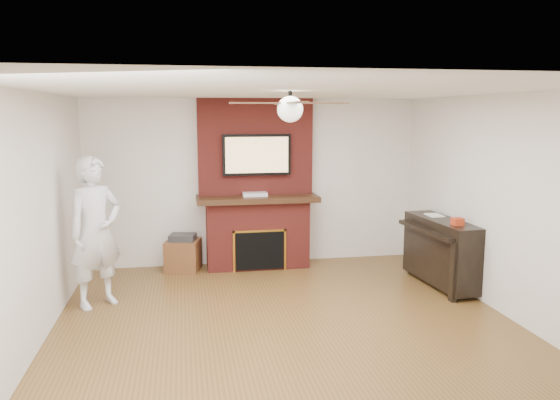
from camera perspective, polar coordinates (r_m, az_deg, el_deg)
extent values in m
cube|color=brown|center=(6.00, 0.99, -14.22)|extent=(5.36, 5.86, 0.18)
cube|color=white|center=(5.52, 1.07, 12.27)|extent=(5.36, 5.86, 0.18)
cube|color=silver|center=(8.38, -2.75, 1.98)|extent=(5.36, 0.18, 2.50)
cube|color=silver|center=(2.97, 11.96, -11.45)|extent=(5.36, 0.18, 2.50)
cube|color=silver|center=(5.71, -25.42, -2.23)|extent=(0.18, 5.86, 2.50)
cube|color=silver|center=(6.61, 23.63, -0.68)|extent=(0.18, 5.86, 2.50)
cube|color=maroon|center=(8.17, -2.40, -3.54)|extent=(1.50, 0.50, 1.00)
cube|color=black|center=(8.05, -2.39, 0.17)|extent=(1.78, 0.64, 0.08)
cube|color=maroon|center=(8.14, -2.60, 5.59)|extent=(1.70, 0.20, 1.42)
cube|color=black|center=(7.97, -2.14, -5.30)|extent=(0.70, 0.06, 0.55)
cube|color=#BF8C2D|center=(7.90, -2.14, -3.27)|extent=(0.78, 0.02, 0.03)
cube|color=#BF8C2D|center=(7.93, -4.83, -5.41)|extent=(0.03, 0.02, 0.61)
cube|color=#BF8C2D|center=(8.03, 0.53, -5.20)|extent=(0.03, 0.02, 0.61)
cube|color=black|center=(8.01, -2.46, 4.74)|extent=(1.00, 0.07, 0.60)
cube|color=tan|center=(7.97, -2.42, 4.72)|extent=(0.92, 0.01, 0.52)
cylinder|color=black|center=(5.51, 1.06, 10.61)|extent=(0.04, 0.04, 0.14)
sphere|color=white|center=(5.51, 1.06, 9.47)|extent=(0.26, 0.26, 0.26)
cube|color=black|center=(5.59, 4.44, 10.05)|extent=(0.55, 0.11, 0.01)
cube|color=black|center=(5.84, 0.42, 10.03)|extent=(0.11, 0.55, 0.01)
cube|color=black|center=(5.46, -2.39, 10.10)|extent=(0.55, 0.11, 0.01)
cube|color=black|center=(5.19, 1.78, 10.15)|extent=(0.11, 0.55, 0.01)
imported|color=silver|center=(6.78, -18.70, -3.20)|extent=(0.79, 0.75, 1.80)
cube|color=#5A3319|center=(8.15, -10.09, -5.70)|extent=(0.56, 0.56, 0.45)
cube|color=#29292B|center=(8.09, -10.14, -3.85)|extent=(0.42, 0.36, 0.09)
cube|color=black|center=(7.58, 16.57, -5.11)|extent=(0.51, 1.40, 0.85)
cube|color=black|center=(7.01, 17.69, -7.19)|extent=(0.06, 0.11, 0.74)
cube|color=black|center=(8.08, 13.64, -4.89)|extent=(0.06, 0.11, 0.74)
cube|color=black|center=(7.41, 15.05, -3.08)|extent=(0.25, 1.28, 0.05)
cube|color=silver|center=(7.72, 15.83, -1.54)|extent=(0.19, 0.26, 0.01)
cube|color=#B33216|center=(7.16, 18.06, -2.16)|extent=(0.13, 0.13, 0.09)
cube|color=silver|center=(8.01, -2.64, 0.61)|extent=(0.36, 0.21, 0.05)
cylinder|color=red|center=(8.13, -3.82, -6.81)|extent=(0.07, 0.07, 0.12)
cylinder|color=#3F8836|center=(8.10, -2.73, -7.01)|extent=(0.07, 0.07, 0.08)
cylinder|color=#FAF1C6|center=(8.13, -2.08, -6.78)|extent=(0.09, 0.09, 0.13)
cylinder|color=navy|center=(8.19, -1.10, -6.79)|extent=(0.06, 0.06, 0.09)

